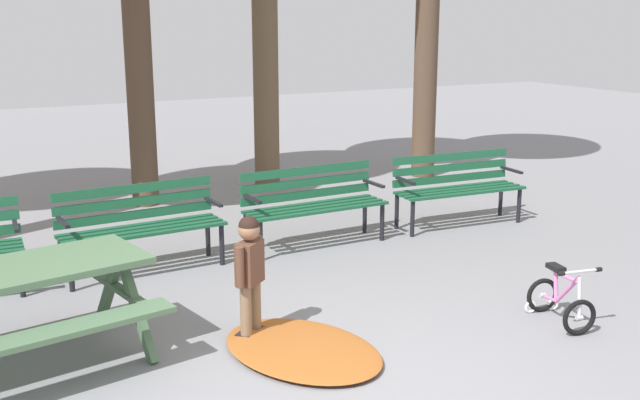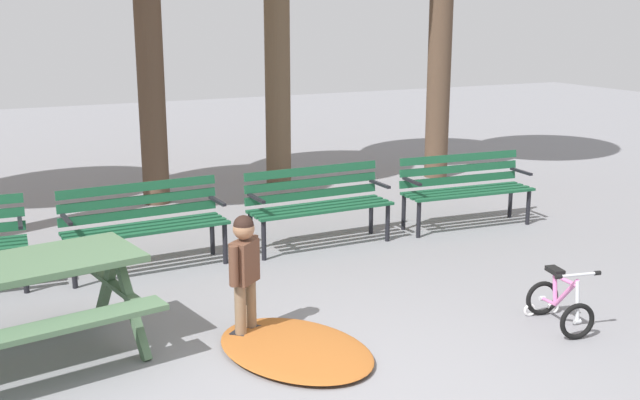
{
  "view_description": "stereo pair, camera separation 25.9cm",
  "coord_description": "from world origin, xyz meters",
  "views": [
    {
      "loc": [
        -2.41,
        -3.91,
        2.5
      ],
      "look_at": [
        0.75,
        2.06,
        0.85
      ],
      "focal_mm": 43.28,
      "sensor_mm": 36.0,
      "label": 1
    },
    {
      "loc": [
        -2.18,
        -4.03,
        2.5
      ],
      "look_at": [
        0.75,
        2.06,
        0.85
      ],
      "focal_mm": 43.28,
      "sensor_mm": 36.0,
      "label": 2
    }
  ],
  "objects": [
    {
      "name": "leaf_pile",
      "position": [
        -0.02,
        0.89,
        0.04
      ],
      "size": [
        1.32,
        1.59,
        0.07
      ],
      "primitive_type": "ellipsoid",
      "rotation": [
        0.0,
        0.0,
        1.86
      ],
      "color": "#9E5623",
      "rests_on": "ground"
    },
    {
      "name": "park_bench_left",
      "position": [
        -0.56,
        3.36,
        0.51
      ],
      "size": [
        1.62,
        0.54,
        0.85
      ],
      "color": "#195133",
      "rests_on": "ground"
    },
    {
      "name": "picnic_table",
      "position": [
        -1.92,
        1.6,
        0.59
      ],
      "size": [
        2.01,
        1.63,
        0.79
      ],
      "color": "#4C6B4C",
      "rests_on": "ground"
    },
    {
      "name": "child_standing",
      "position": [
        -0.25,
        1.34,
        0.58
      ],
      "size": [
        0.31,
        0.28,
        0.99
      ],
      "color": "#7F664C",
      "rests_on": "ground"
    },
    {
      "name": "park_bench_far_right",
      "position": [
        3.25,
        3.29,
        0.51
      ],
      "size": [
        1.63,
        0.56,
        0.85
      ],
      "color": "#195133",
      "rests_on": "ground"
    },
    {
      "name": "park_bench_right",
      "position": [
        1.34,
        3.36,
        0.51
      ],
      "size": [
        1.61,
        0.5,
        0.85
      ],
      "color": "#195133",
      "rests_on": "ground"
    },
    {
      "name": "kids_bicycle",
      "position": [
        2.12,
        0.43,
        0.2
      ],
      "size": [
        0.45,
        0.61,
        0.54
      ],
      "color": "black",
      "rests_on": "ground"
    }
  ]
}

